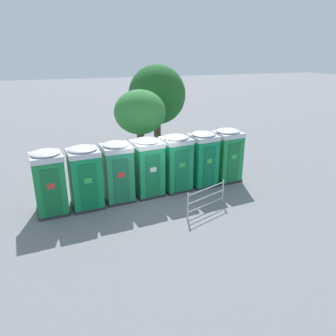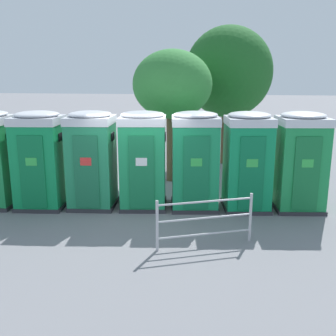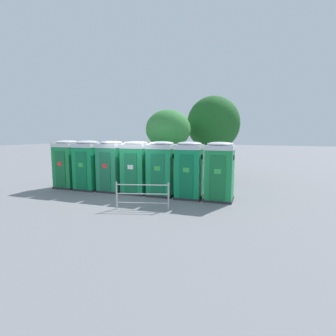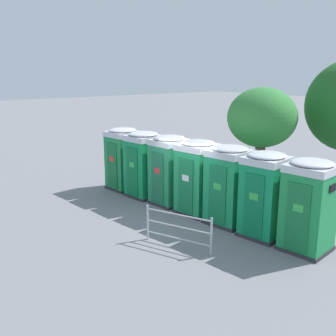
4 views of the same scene
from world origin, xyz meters
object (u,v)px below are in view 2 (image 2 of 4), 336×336
object	(u,v)px
portapotty_1	(40,159)
portapotty_3	(143,159)
event_barrier	(205,220)
portapotty_5	(247,161)
portapotty_2	(92,159)
street_tree_0	(172,86)
portapotty_4	(195,160)
street_tree_1	(228,73)
portapotty_6	(300,161)

from	to	relation	value
portapotty_1	portapotty_3	size ratio (longest dim) A/B	1.00
portapotty_3	event_barrier	bearing A→B (deg)	-52.03
portapotty_5	event_barrier	size ratio (longest dim) A/B	1.33
portapotty_1	portapotty_2	size ratio (longest dim) A/B	1.00
portapotty_5	street_tree_0	size ratio (longest dim) A/B	0.60
portapotty_4	street_tree_0	xyz separation A→B (m)	(-0.95, 2.62, 1.80)
portapotty_2	portapotty_5	size ratio (longest dim) A/B	1.00
portapotty_2	portapotty_3	xyz separation A→B (m)	(1.34, 0.16, -0.00)
portapotty_5	street_tree_1	bearing A→B (deg)	95.77
street_tree_0	portapotty_5	bearing A→B (deg)	-47.62
portapotty_4	portapotty_5	size ratio (longest dim) A/B	1.00
portapotty_1	street_tree_0	xyz separation A→B (m)	(3.05, 3.14, 1.80)
portapotty_6	portapotty_4	bearing A→B (deg)	-174.06
street_tree_0	event_barrier	xyz separation A→B (m)	(1.36, -5.00, -2.52)
portapotty_6	street_tree_0	size ratio (longest dim) A/B	0.60
portapotty_4	portapotty_1	bearing A→B (deg)	-172.65
portapotty_4	portapotty_2	bearing A→B (deg)	-173.65
portapotty_1	portapotty_5	size ratio (longest dim) A/B	1.00
portapotty_6	event_barrier	bearing A→B (deg)	-130.38
portapotty_5	portapotty_1	bearing A→B (deg)	-173.34
portapotty_3	portapotty_4	world-z (taller)	same
portapotty_3	portapotty_2	bearing A→B (deg)	-173.11
portapotty_3	street_tree_0	bearing A→B (deg)	81.98
portapotty_4	street_tree_1	distance (m)	6.00
street_tree_1	portapotty_4	bearing A→B (deg)	-98.18
portapotty_5	portapotty_4	bearing A→B (deg)	-175.39
portapotty_1	portapotty_6	distance (m)	6.73
portapotty_6	street_tree_0	bearing A→B (deg)	147.16
portapotty_6	portapotty_1	bearing A→B (deg)	-173.21
portapotty_1	portapotty_4	size ratio (longest dim) A/B	1.00
portapotty_5	portapotty_6	size ratio (longest dim) A/B	1.00
portapotty_2	event_barrier	xyz separation A→B (m)	(3.09, -2.08, -0.72)
street_tree_0	event_barrier	bearing A→B (deg)	-74.74
portapotty_3	portapotty_6	size ratio (longest dim) A/B	1.00
portapotty_6	event_barrier	xyz separation A→B (m)	(-2.26, -2.66, -0.72)
portapotty_5	street_tree_0	xyz separation A→B (m)	(-2.29, 2.51, 1.80)
portapotty_2	portapotty_6	xyz separation A→B (m)	(5.35, 0.58, -0.00)
portapotty_3	event_barrier	world-z (taller)	portapotty_3
portapotty_1	street_tree_1	world-z (taller)	street_tree_1
portapotty_5	street_tree_0	bearing A→B (deg)	132.38
street_tree_1	event_barrier	distance (m)	8.44
portapotty_4	event_barrier	xyz separation A→B (m)	(0.41, -2.38, -0.72)
portapotty_2	portapotty_4	bearing A→B (deg)	6.35
portapotty_6	street_tree_1	bearing A→B (deg)	109.74
street_tree_0	street_tree_1	world-z (taller)	street_tree_1
portapotty_2	portapotty_6	distance (m)	5.38
portapotty_5	portapotty_6	distance (m)	1.35
portapotty_3	portapotty_5	bearing A→B (deg)	5.21
portapotty_1	portapotty_2	distance (m)	1.35
portapotty_6	event_barrier	distance (m)	3.56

